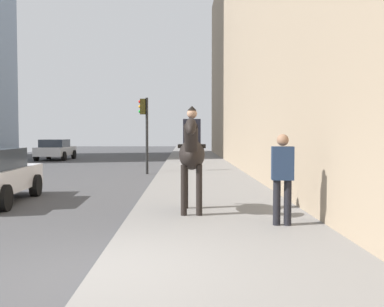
% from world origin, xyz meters
% --- Properties ---
extents(sidewalk_slab, '(120.00, 3.83, 0.12)m').
position_xyz_m(sidewalk_slab, '(0.00, -1.92, 0.06)').
color(sidewalk_slab, slate).
rests_on(sidewalk_slab, ground).
extents(mounted_horse_near, '(2.15, 0.62, 2.32)m').
position_xyz_m(mounted_horse_near, '(4.01, -1.34, 1.41)').
color(mounted_horse_near, black).
rests_on(mounted_horse_near, sidewalk_slab).
extents(pedestrian_greeting, '(0.30, 0.43, 1.70)m').
position_xyz_m(pedestrian_greeting, '(2.61, -3.00, 1.10)').
color(pedestrian_greeting, black).
rests_on(pedestrian_greeting, sidewalk_slab).
extents(car_near_lane, '(4.20, 2.10, 1.44)m').
position_xyz_m(car_near_lane, '(25.71, 7.87, 0.75)').
color(car_near_lane, '#B7BABF').
rests_on(car_near_lane, ground).
extents(traffic_light_near_curb, '(0.20, 0.44, 3.46)m').
position_xyz_m(traffic_light_near_curb, '(14.56, 0.62, 2.34)').
color(traffic_light_near_curb, black).
rests_on(traffic_light_near_curb, ground).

